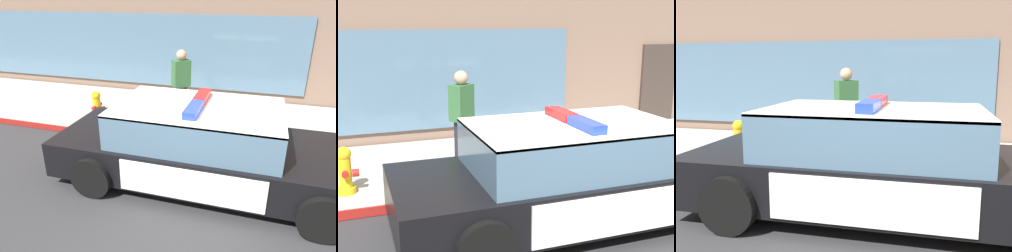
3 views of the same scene
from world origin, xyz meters
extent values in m
plane|color=#303033|center=(0.00, 0.00, 0.00)|extent=(48.00, 48.00, 0.00)
cube|color=#B2ADA3|center=(0.00, 3.44, 0.07)|extent=(48.00, 3.27, 0.15)
cube|color=maroon|center=(0.00, 1.79, 0.08)|extent=(28.80, 0.04, 0.14)
cube|color=#382D28|center=(4.68, 5.09, 1.05)|extent=(1.00, 0.08, 2.10)
cube|color=black|center=(0.11, 0.71, 0.50)|extent=(5.14, 1.90, 0.60)
cube|color=silver|center=(-1.69, 0.71, 0.67)|extent=(1.44, 1.86, 0.05)
cube|color=silver|center=(0.01, 1.67, 0.50)|extent=(2.16, 0.03, 0.51)
cube|color=silver|center=(0.01, -0.25, 0.50)|extent=(2.16, 0.03, 0.51)
cube|color=yellow|center=(0.01, 1.68, 0.50)|extent=(0.22, 0.01, 0.26)
cube|color=slate|center=(-0.09, 0.71, 1.07)|extent=(2.68, 1.70, 0.60)
cube|color=silver|center=(-0.09, 0.71, 1.36)|extent=(2.68, 1.70, 0.04)
cube|color=red|center=(-0.09, 1.05, 1.44)|extent=(0.20, 0.64, 0.11)
cube|color=blue|center=(-0.09, 0.37, 1.44)|extent=(0.20, 0.64, 0.11)
cylinder|color=black|center=(1.81, 1.66, 0.34)|extent=(0.68, 0.22, 0.68)
cylinder|color=black|center=(-1.58, 1.65, 0.34)|extent=(0.68, 0.22, 0.68)
cylinder|color=black|center=(-1.58, -0.24, 0.34)|extent=(0.68, 0.22, 0.68)
cylinder|color=gold|center=(-2.95, 2.43, 0.20)|extent=(0.28, 0.28, 0.10)
cylinder|color=gold|center=(-2.95, 2.43, 0.47)|extent=(0.19, 0.19, 0.45)
sphere|color=gold|center=(-2.95, 2.43, 0.77)|extent=(0.22, 0.22, 0.22)
cylinder|color=#B21E19|center=(-2.95, 2.43, 0.84)|extent=(0.06, 0.06, 0.05)
cylinder|color=#B21E19|center=(-2.95, 2.28, 0.50)|extent=(0.09, 0.10, 0.09)
cylinder|color=#B21E19|center=(-2.95, 2.57, 0.50)|extent=(0.09, 0.10, 0.09)
cylinder|color=#B21E19|center=(-2.80, 2.43, 0.46)|extent=(0.10, 0.12, 0.12)
cylinder|color=#23232D|center=(-0.99, 3.05, 0.57)|extent=(0.28, 0.28, 0.85)
cube|color=#336638|center=(-0.99, 3.05, 1.31)|extent=(0.48, 0.45, 0.62)
sphere|color=tan|center=(-0.99, 3.05, 1.74)|extent=(0.24, 0.24, 0.24)
camera|label=1|loc=(0.83, -3.96, 3.06)|focal=33.33mm
camera|label=2|loc=(-2.83, -4.32, 2.69)|focal=47.83mm
camera|label=3|loc=(0.60, -3.74, 1.89)|focal=38.93mm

